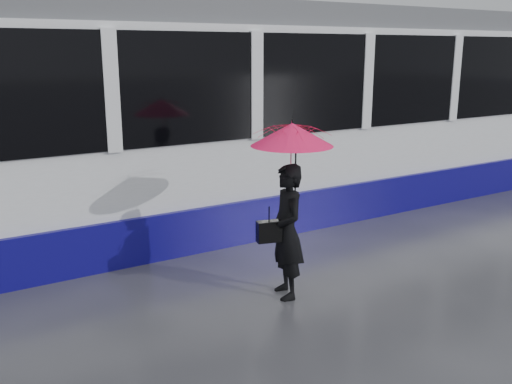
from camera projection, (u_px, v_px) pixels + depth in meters
ground at (275, 277)px, 6.91m from camera, size 90.00×90.00×0.00m
rails at (187, 224)px, 8.97m from camera, size 34.00×1.51×0.02m
woman at (287, 232)px, 6.22m from camera, size 0.49×0.62×1.50m
umbrella at (292, 151)px, 6.02m from camera, size 1.08×1.08×1.01m
handbag at (269, 231)px, 6.11m from camera, size 0.29×0.18×0.41m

